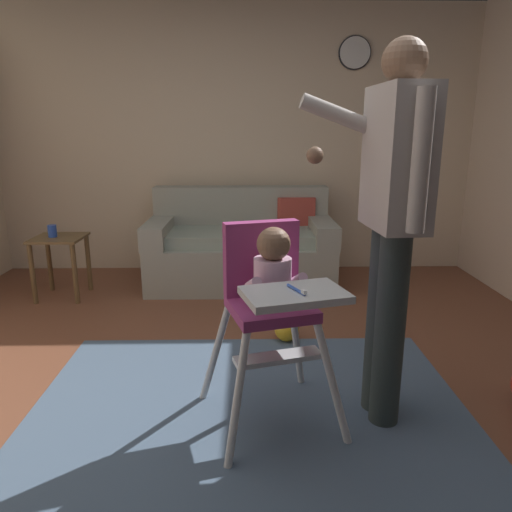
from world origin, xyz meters
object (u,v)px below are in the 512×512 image
(side_table, at_px, (60,253))
(wall_clock, at_px, (355,53))
(high_chair, at_px, (271,288))
(sippy_cup, at_px, (52,231))
(couch, at_px, (242,247))
(toy_ball_second, at_px, (287,329))
(adult_standing, at_px, (392,218))

(side_table, bearing_deg, wall_clock, 18.38)
(high_chair, distance_m, sippy_cup, 2.50)
(couch, bearing_deg, wall_clock, 114.22)
(couch, relative_size, toy_ball_second, 9.97)
(high_chair, relative_size, side_table, 1.86)
(high_chair, bearing_deg, toy_ball_second, 154.38)
(couch, distance_m, high_chair, 2.23)
(couch, relative_size, sippy_cup, 16.58)
(adult_standing, bearing_deg, toy_ball_second, -69.69)
(side_table, height_order, wall_clock, wall_clock)
(adult_standing, bearing_deg, side_table, -42.63)
(high_chair, height_order, adult_standing, adult_standing)
(high_chair, relative_size, adult_standing, 0.56)
(high_chair, distance_m, side_table, 2.48)
(toy_ball_second, bearing_deg, wall_clock, 67.17)
(adult_standing, bearing_deg, sippy_cup, -42.08)
(adult_standing, distance_m, wall_clock, 2.87)
(adult_standing, distance_m, toy_ball_second, 1.31)
(sippy_cup, bearing_deg, high_chair, -46.66)
(high_chair, distance_m, adult_standing, 0.63)
(high_chair, height_order, sippy_cup, high_chair)
(adult_standing, bearing_deg, wall_clock, -101.53)
(toy_ball_second, bearing_deg, side_table, 153.25)
(wall_clock, bearing_deg, adult_standing, -97.80)
(side_table, bearing_deg, high_chair, -47.40)
(couch, xyz_separation_m, high_chair, (0.16, -2.19, 0.34))
(toy_ball_second, xyz_separation_m, side_table, (-1.83, 0.92, 0.30))
(high_chair, xyz_separation_m, adult_standing, (0.54, 0.03, 0.32))
(couch, xyz_separation_m, sippy_cup, (-1.56, -0.38, 0.24))
(wall_clock, bearing_deg, couch, -155.78)
(side_table, xyz_separation_m, wall_clock, (2.57, 0.85, 1.69))
(toy_ball_second, bearing_deg, high_chair, -99.87)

